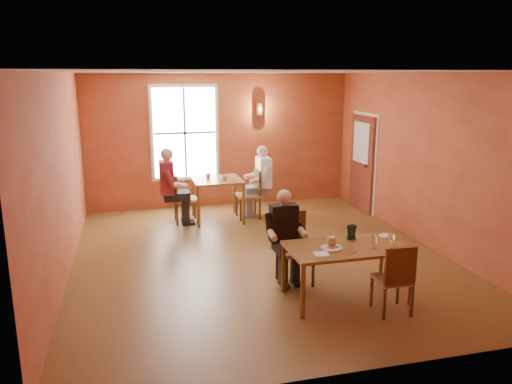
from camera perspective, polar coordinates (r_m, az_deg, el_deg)
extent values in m
cube|color=brown|center=(8.43, 0.34, -7.26)|extent=(6.00, 7.00, 0.01)
cube|color=brown|center=(11.41, -4.12, 5.90)|extent=(6.00, 0.04, 3.00)
cube|color=brown|center=(4.82, 10.97, -4.58)|extent=(6.00, 0.04, 3.00)
cube|color=brown|center=(7.84, -21.38, 1.63)|extent=(0.04, 7.00, 3.00)
cube|color=brown|center=(9.25, 18.68, 3.50)|extent=(0.04, 7.00, 3.00)
cube|color=white|center=(7.90, 0.37, 13.57)|extent=(6.00, 7.00, 0.04)
cube|color=white|center=(11.23, -8.14, 6.70)|extent=(1.36, 0.10, 1.96)
cube|color=maroon|center=(11.26, 11.95, 3.23)|extent=(0.12, 1.04, 2.10)
cylinder|color=brown|center=(11.44, 0.41, 9.47)|extent=(0.16, 0.16, 0.28)
cylinder|color=silver|center=(6.63, 8.66, -6.26)|extent=(0.38, 0.38, 0.04)
cube|color=tan|center=(6.69, 8.58, -5.73)|extent=(0.10, 0.10, 0.12)
cube|color=black|center=(7.02, 10.87, -4.53)|extent=(0.13, 0.09, 0.21)
cube|color=silver|center=(6.49, 10.90, -6.96)|extent=(0.21, 0.11, 0.00)
cube|color=white|center=(6.42, 7.50, -7.03)|extent=(0.20, 0.20, 0.01)
cylinder|color=white|center=(7.27, 14.55, -4.89)|extent=(0.23, 0.23, 0.01)
imported|color=white|center=(10.16, -3.63, 1.68)|extent=(0.15, 0.15, 0.11)
imported|color=white|center=(10.32, -5.49, 1.82)|extent=(0.11, 0.11, 0.10)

